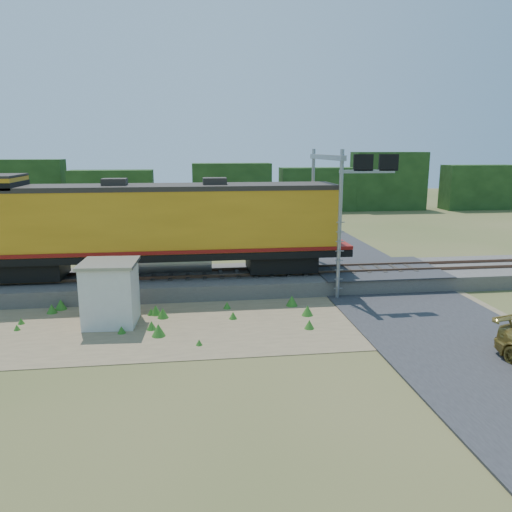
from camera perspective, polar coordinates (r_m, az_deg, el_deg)
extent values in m
plane|color=#475123|center=(22.04, 1.71, -7.74)|extent=(140.00, 140.00, 0.00)
cube|color=slate|center=(27.59, -0.29, -2.74)|extent=(70.00, 5.00, 0.80)
cube|color=brown|center=(26.78, -0.10, -2.14)|extent=(70.00, 0.10, 0.16)
cube|color=brown|center=(28.17, -0.48, -1.42)|extent=(70.00, 0.10, 0.16)
cube|color=#8C7754|center=(22.29, -3.63, -7.49)|extent=(26.00, 8.00, 0.03)
cube|color=#38383A|center=(29.18, 13.47, -1.38)|extent=(7.00, 5.20, 0.06)
cube|color=#38383A|center=(44.33, 6.08, 2.44)|extent=(7.00, 24.00, 0.08)
cube|color=#183212|center=(58.70, -4.30, 8.02)|extent=(36.00, 3.00, 6.50)
cube|color=black|center=(28.41, -24.57, -1.31)|extent=(3.68, 2.35, 0.92)
cube|color=black|center=(27.58, 2.86, -0.58)|extent=(3.68, 2.35, 0.92)
cube|color=black|center=(27.06, -11.12, 0.35)|extent=(20.47, 3.07, 0.37)
cylinder|color=gray|center=(27.16, -11.07, -0.66)|extent=(5.63, 1.23, 1.23)
cube|color=orange|center=(26.76, -11.27, 4.07)|extent=(18.93, 2.97, 3.17)
cube|color=maroon|center=(27.00, -11.14, 0.99)|extent=(20.47, 3.12, 0.18)
cube|color=#28231E|center=(26.57, -11.42, 7.71)|extent=(18.93, 3.02, 0.25)
cube|color=#28231E|center=(26.77, -15.86, 8.03)|extent=(1.23, 1.02, 0.46)
cube|color=#28231E|center=(26.53, -4.75, 8.42)|extent=(1.23, 1.02, 0.46)
cube|color=silver|center=(22.52, -16.28, -4.24)|extent=(2.25, 2.25, 2.67)
cube|color=gray|center=(22.17, -16.50, -0.79)|extent=(2.48, 2.48, 0.13)
cylinder|color=gray|center=(25.04, 9.54, 3.37)|extent=(0.19, 0.19, 7.48)
cylinder|color=gray|center=(30.38, 6.46, 5.00)|extent=(0.19, 0.19, 7.48)
cube|color=gray|center=(27.44, 8.05, 11.13)|extent=(0.27, 6.20, 0.27)
cube|color=gray|center=(25.18, 12.58, 9.41)|extent=(2.78, 0.16, 0.16)
cube|color=black|center=(25.10, 12.16, 10.40)|extent=(0.96, 0.16, 0.80)
cube|color=black|center=(25.55, 14.92, 10.29)|extent=(0.96, 0.16, 0.80)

